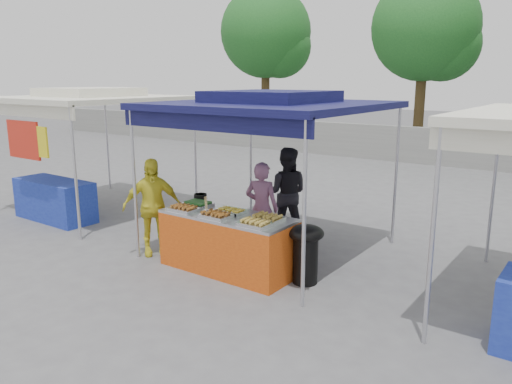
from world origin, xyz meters
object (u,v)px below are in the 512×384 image
Objects in this scene: vendor_table at (228,243)px; wok_burner at (306,249)px; cooking_pot at (200,198)px; customer_person at (152,207)px; vendor_woman at (262,209)px; helper_man at (286,193)px.

wok_burner is at bearing 12.88° from vendor_table.
vendor_table is 1.04m from cooking_pot.
vendor_table is at bearing -47.99° from customer_person.
vendor_woman is (-1.16, 0.61, 0.26)m from wok_burner.
helper_man is (-0.16, 0.97, 0.05)m from vendor_woman.
wok_burner is (1.15, 0.26, 0.07)m from vendor_table.
wok_burner is 0.52× the size of helper_man.
vendor_table is 1.47m from customer_person.
cooking_pot is 0.13× the size of helper_man.
customer_person is (-2.57, -0.40, 0.28)m from wok_burner.
customer_person reaches higher than wok_burner.
wok_burner is 0.54× the size of customer_person.
vendor_table is 0.93m from vendor_woman.
helper_man is at bearing -94.44° from vendor_woman.
wok_burner is 1.34m from vendor_woman.
cooking_pot reaches higher than vendor_table.
customer_person is at bearing 21.73° from vendor_woman.
cooking_pot is at bearing -12.75° from customer_person.
wok_burner is at bearing 105.59° from helper_man.
vendor_woman is at bearing 75.13° from helper_man.
vendor_table is 1.89m from helper_man.
cooking_pot is 0.14× the size of vendor_woman.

